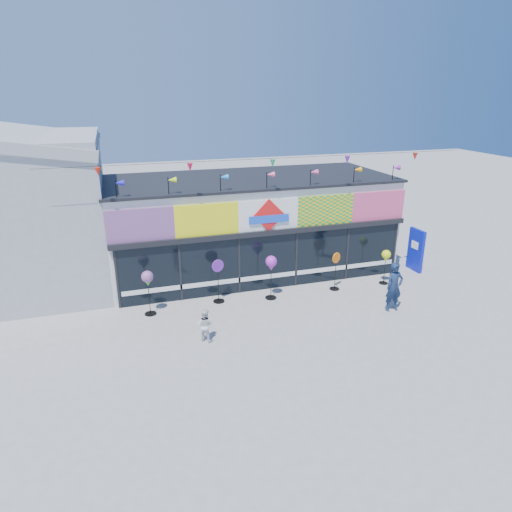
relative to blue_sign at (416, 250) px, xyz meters
name	(u,v)px	position (x,y,z in m)	size (l,w,h in m)	color
ground	(300,328)	(-6.91, -3.40, -0.95)	(80.00, 80.00, 0.00)	gray
kite_shop	(250,224)	(-6.91, 2.54, 1.10)	(16.00, 5.70, 5.31)	white
blue_sign	(416,250)	(0.00, 0.00, 0.00)	(0.19, 0.95, 1.89)	#0B17AB
spinner_0	(148,280)	(-11.67, -0.85, 0.39)	(0.42, 0.42, 1.68)	black
spinner_1	(218,280)	(-9.09, -0.58, -0.05)	(0.47, 0.44, 1.71)	black
spinner_2	(271,265)	(-7.09, -0.88, 0.45)	(0.44, 0.44, 1.75)	black
spinner_3	(336,270)	(-4.34, -0.85, -0.12)	(0.42, 0.40, 1.58)	black
spinner_4	(386,257)	(-2.12, -0.93, 0.23)	(0.37, 0.37, 1.47)	black
adult_man	(394,287)	(-3.17, -3.15, -0.04)	(0.67, 0.44, 1.82)	#152442
child	(205,325)	(-10.14, -3.23, -0.41)	(0.53, 0.30, 1.09)	silver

